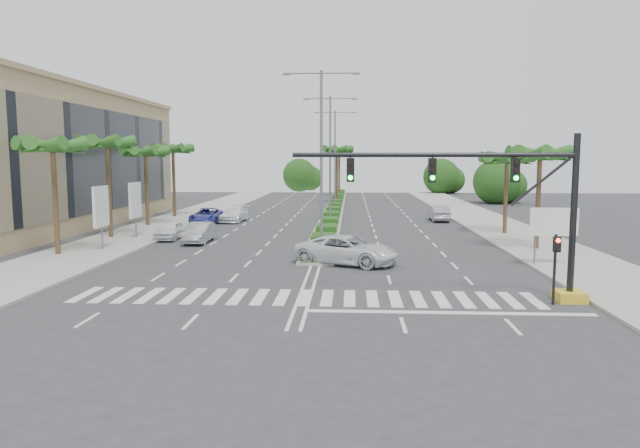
{
  "coord_description": "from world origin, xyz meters",
  "views": [
    {
      "loc": [
        2.05,
        -24.67,
        6.13
      ],
      "look_at": [
        0.54,
        2.64,
        3.0
      ],
      "focal_mm": 32.0,
      "sensor_mm": 36.0,
      "label": 1
    }
  ],
  "objects_px": {
    "car_parked_c": "(207,216)",
    "car_right": "(439,213)",
    "car_parked_a": "(170,230)",
    "car_parked_d": "(234,214)",
    "car_parked_b": "(200,233)",
    "car_crossing": "(347,250)"
  },
  "relations": [
    {
      "from": "car_parked_c",
      "to": "car_right",
      "type": "relative_size",
      "value": 1.15
    },
    {
      "from": "car_parked_a",
      "to": "car_parked_d",
      "type": "height_order",
      "value": "car_parked_d"
    },
    {
      "from": "car_parked_b",
      "to": "car_crossing",
      "type": "height_order",
      "value": "car_crossing"
    },
    {
      "from": "car_parked_b",
      "to": "car_crossing",
      "type": "xyz_separation_m",
      "value": [
        10.9,
        -8.08,
        0.1
      ]
    },
    {
      "from": "car_parked_d",
      "to": "car_crossing",
      "type": "bearing_deg",
      "value": -58.36
    },
    {
      "from": "car_parked_b",
      "to": "car_right",
      "type": "bearing_deg",
      "value": 39.7
    },
    {
      "from": "car_parked_a",
      "to": "car_crossing",
      "type": "bearing_deg",
      "value": -35.28
    },
    {
      "from": "car_parked_d",
      "to": "car_parked_a",
      "type": "bearing_deg",
      "value": -95.83
    },
    {
      "from": "car_parked_d",
      "to": "car_right",
      "type": "height_order",
      "value": "car_right"
    },
    {
      "from": "car_parked_d",
      "to": "car_crossing",
      "type": "height_order",
      "value": "car_crossing"
    },
    {
      "from": "car_parked_a",
      "to": "car_right",
      "type": "xyz_separation_m",
      "value": [
        22.54,
        14.3,
        0.07
      ]
    },
    {
      "from": "car_parked_b",
      "to": "car_right",
      "type": "distance_m",
      "value": 25.39
    },
    {
      "from": "car_parked_d",
      "to": "car_parked_c",
      "type": "bearing_deg",
      "value": -133.24
    },
    {
      "from": "car_parked_b",
      "to": "car_right",
      "type": "height_order",
      "value": "car_right"
    },
    {
      "from": "car_parked_c",
      "to": "car_parked_d",
      "type": "bearing_deg",
      "value": 40.87
    },
    {
      "from": "car_parked_c",
      "to": "car_crossing",
      "type": "height_order",
      "value": "car_crossing"
    },
    {
      "from": "car_parked_a",
      "to": "car_parked_b",
      "type": "height_order",
      "value": "car_parked_b"
    },
    {
      "from": "car_parked_c",
      "to": "car_parked_d",
      "type": "relative_size",
      "value": 1.05
    },
    {
      "from": "car_crossing",
      "to": "car_parked_d",
      "type": "bearing_deg",
      "value": 48.6
    },
    {
      "from": "car_parked_a",
      "to": "car_parked_c",
      "type": "distance_m",
      "value": 10.57
    },
    {
      "from": "car_right",
      "to": "car_parked_b",
      "type": "bearing_deg",
      "value": 38.31
    },
    {
      "from": "car_crossing",
      "to": "car_parked_a",
      "type": "bearing_deg",
      "value": 76.48
    }
  ]
}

